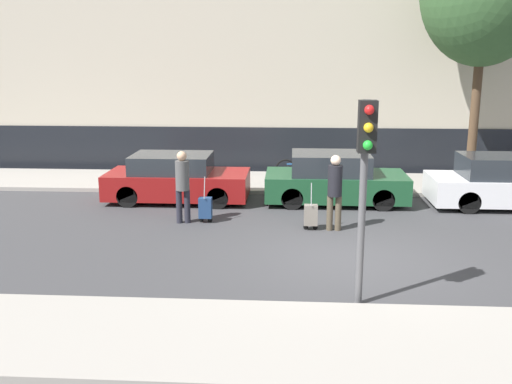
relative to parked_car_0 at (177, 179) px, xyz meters
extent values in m
plane|color=#38383A|center=(4.44, -4.60, -0.64)|extent=(80.00, 80.00, 0.00)
cube|color=gray|center=(4.44, -8.35, -0.58)|extent=(28.00, 2.50, 0.12)
cube|color=gray|center=(4.44, 2.40, -0.58)|extent=(28.00, 3.00, 0.12)
cube|color=black|center=(4.44, 4.58, 0.16)|extent=(27.44, 0.06, 1.60)
cube|color=maroon|center=(0.04, 0.00, -0.15)|extent=(4.04, 1.81, 0.70)
cube|color=#23282D|center=(-0.12, 0.00, 0.46)|extent=(2.22, 1.60, 0.51)
cylinder|color=black|center=(1.29, -0.82, -0.34)|extent=(0.60, 0.18, 0.60)
cylinder|color=black|center=(1.29, 0.82, -0.34)|extent=(0.60, 0.18, 0.60)
cylinder|color=black|center=(-1.21, -0.82, -0.34)|extent=(0.60, 0.18, 0.60)
cylinder|color=black|center=(-1.21, 0.82, -0.34)|extent=(0.60, 0.18, 0.60)
cube|color=#194728|center=(4.55, 0.08, -0.15)|extent=(3.96, 1.87, 0.70)
cube|color=#23282D|center=(4.40, 0.08, 0.50)|extent=(2.18, 1.64, 0.58)
cylinder|color=black|center=(5.78, -0.77, -0.34)|extent=(0.60, 0.18, 0.60)
cylinder|color=black|center=(5.78, 0.92, -0.34)|extent=(0.60, 0.18, 0.60)
cylinder|color=black|center=(3.33, -0.77, -0.34)|extent=(0.60, 0.18, 0.60)
cylinder|color=black|center=(3.33, 0.92, -0.34)|extent=(0.60, 0.18, 0.60)
cube|color=#23282D|center=(9.23, -0.10, 0.50)|extent=(2.49, 1.57, 0.59)
cylinder|color=black|center=(8.00, -0.90, -0.34)|extent=(0.60, 0.18, 0.60)
cylinder|color=black|center=(8.00, 0.71, -0.34)|extent=(0.60, 0.18, 0.60)
cylinder|color=#23232D|center=(0.71, -2.23, -0.22)|extent=(0.15, 0.15, 0.84)
cylinder|color=#23232D|center=(0.51, -2.26, -0.22)|extent=(0.15, 0.15, 0.84)
cylinder|color=#4C4C4C|center=(0.61, -2.25, 0.57)|extent=(0.34, 0.34, 0.73)
sphere|color=tan|center=(0.61, -2.25, 1.05)|extent=(0.24, 0.24, 0.24)
cube|color=navy|center=(1.16, -2.18, -0.26)|extent=(0.32, 0.24, 0.52)
cylinder|color=black|center=(1.05, -2.18, -0.58)|extent=(0.12, 0.03, 0.12)
cylinder|color=black|center=(1.27, -2.18, -0.58)|extent=(0.12, 0.03, 0.12)
cylinder|color=gray|center=(1.16, -2.25, 0.27)|extent=(0.02, 0.19, 0.53)
cylinder|color=#4C4233|center=(4.22, -2.65, -0.22)|extent=(0.15, 0.15, 0.85)
cylinder|color=#4C4233|center=(4.42, -2.65, -0.22)|extent=(0.15, 0.15, 0.85)
cylinder|color=black|center=(4.32, -2.65, 0.57)|extent=(0.34, 0.34, 0.74)
sphere|color=beige|center=(4.32, -2.65, 1.06)|extent=(0.24, 0.24, 0.24)
cube|color=slate|center=(3.77, -2.64, -0.27)|extent=(0.32, 0.24, 0.49)
cylinder|color=black|center=(3.66, -2.64, -0.58)|extent=(0.12, 0.03, 0.12)
cylinder|color=black|center=(3.88, -2.64, -0.58)|extent=(0.12, 0.03, 0.12)
cylinder|color=gray|center=(3.77, -2.71, 0.25)|extent=(0.02, 0.19, 0.53)
cylinder|color=#515154|center=(4.44, -6.85, 1.06)|extent=(0.12, 0.12, 3.40)
cube|color=black|center=(4.44, -7.03, 2.36)|extent=(0.28, 0.24, 0.80)
sphere|color=red|center=(4.44, -7.18, 2.63)|extent=(0.15, 0.15, 0.15)
sphere|color=gold|center=(4.44, -7.18, 2.36)|extent=(0.15, 0.15, 0.15)
sphere|color=green|center=(4.44, -7.18, 2.10)|extent=(0.15, 0.15, 0.15)
torus|color=black|center=(4.17, 2.35, -0.16)|extent=(0.72, 0.06, 0.72)
torus|color=black|center=(3.12, 2.35, -0.16)|extent=(0.72, 0.06, 0.72)
cylinder|color=navy|center=(3.64, 2.35, 0.04)|extent=(1.00, 0.05, 0.05)
cylinder|color=navy|center=(3.45, 2.35, 0.24)|extent=(0.04, 0.04, 0.40)
cylinder|color=#4C3826|center=(8.95, 2.32, 1.59)|extent=(0.28, 0.28, 4.22)
camera|label=1|loc=(3.29, -15.84, 3.38)|focal=40.00mm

